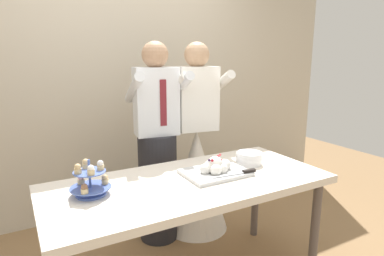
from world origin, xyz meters
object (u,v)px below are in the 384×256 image
Objects in this scene: dessert_table at (190,191)px; plate_stack at (249,158)px; person_groom at (157,155)px; cupcake_stand at (90,181)px; main_cake_tray at (216,169)px; person_bride at (196,167)px.

dessert_table is 9.36× the size of plate_stack.
person_groom is at bearing 126.41° from plate_stack.
person_groom is at bearing 83.96° from dessert_table.
cupcake_stand is 0.92m from person_groom.
person_groom is at bearing 100.74° from main_cake_tray.
dessert_table is at bearing -172.36° from plate_stack.
main_cake_tray is at bearing -109.46° from person_bride.
person_bride is (0.24, 0.67, -0.23)m from main_cake_tray.
main_cake_tray is (0.80, -0.06, -0.05)m from cupcake_stand.
person_bride reaches higher than cupcake_stand.
person_groom reaches higher than cupcake_stand.
plate_stack is 0.12× the size of person_bride.
person_bride reaches higher than plate_stack.
cupcake_stand is 0.14× the size of person_bride.
plate_stack is (0.33, 0.06, 0.01)m from main_cake_tray.
dessert_table is 0.82m from person_bride.
plate_stack is 0.77m from person_groom.
person_bride is at bearing 30.29° from cupcake_stand.
person_groom and person_bride have the same top height.
person_groom reaches higher than dessert_table.
plate_stack is at bearing 7.64° from dessert_table.
main_cake_tray is 0.75m from person_bride.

